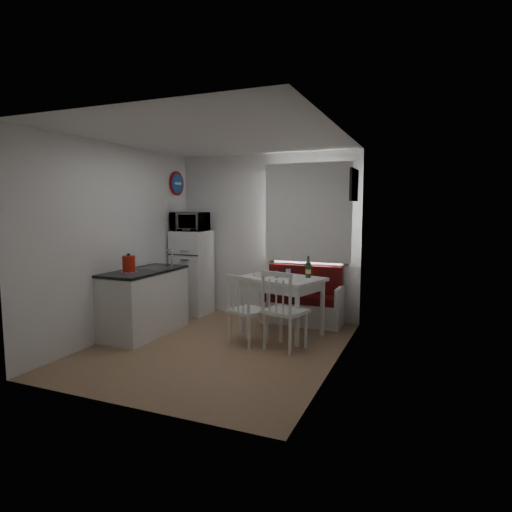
% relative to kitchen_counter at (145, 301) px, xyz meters
% --- Properties ---
extents(floor, '(3.00, 3.50, 0.02)m').
position_rel_kitchen_counter_xyz_m(floor, '(1.20, -0.16, -0.46)').
color(floor, '#967050').
rests_on(floor, ground).
extents(ceiling, '(3.00, 3.50, 0.02)m').
position_rel_kitchen_counter_xyz_m(ceiling, '(1.20, -0.16, 2.14)').
color(ceiling, white).
rests_on(ceiling, wall_back).
extents(wall_back, '(3.00, 0.02, 2.60)m').
position_rel_kitchen_counter_xyz_m(wall_back, '(1.20, 1.59, 0.84)').
color(wall_back, white).
rests_on(wall_back, floor).
extents(wall_front, '(3.00, 0.02, 2.60)m').
position_rel_kitchen_counter_xyz_m(wall_front, '(1.20, -1.91, 0.84)').
color(wall_front, white).
rests_on(wall_front, floor).
extents(wall_left, '(0.02, 3.50, 2.60)m').
position_rel_kitchen_counter_xyz_m(wall_left, '(-0.30, -0.16, 0.84)').
color(wall_left, white).
rests_on(wall_left, floor).
extents(wall_right, '(0.02, 3.50, 2.60)m').
position_rel_kitchen_counter_xyz_m(wall_right, '(2.70, -0.16, 0.84)').
color(wall_right, white).
rests_on(wall_right, floor).
extents(window, '(1.22, 0.06, 1.47)m').
position_rel_kitchen_counter_xyz_m(window, '(1.90, 1.56, 1.17)').
color(window, white).
rests_on(window, wall_back).
extents(curtain, '(1.35, 0.02, 1.50)m').
position_rel_kitchen_counter_xyz_m(curtain, '(1.90, 1.49, 1.22)').
color(curtain, white).
rests_on(curtain, wall_back).
extents(kitchen_counter, '(0.62, 1.32, 1.16)m').
position_rel_kitchen_counter_xyz_m(kitchen_counter, '(0.00, 0.00, 0.00)').
color(kitchen_counter, white).
rests_on(kitchen_counter, floor).
extents(wall_sign, '(0.03, 0.40, 0.40)m').
position_rel_kitchen_counter_xyz_m(wall_sign, '(-0.27, 1.29, 1.69)').
color(wall_sign, '#1A4CA0').
rests_on(wall_sign, wall_left).
extents(picture_frame, '(0.04, 0.52, 0.42)m').
position_rel_kitchen_counter_xyz_m(picture_frame, '(2.67, 0.94, 1.59)').
color(picture_frame, black).
rests_on(picture_frame, wall_right).
extents(bench, '(1.21, 0.47, 0.87)m').
position_rel_kitchen_counter_xyz_m(bench, '(1.87, 1.35, -0.17)').
color(bench, white).
rests_on(bench, floor).
extents(dining_table, '(1.24, 1.03, 0.80)m').
position_rel_kitchen_counter_xyz_m(dining_table, '(1.76, 0.70, 0.26)').
color(dining_table, white).
rests_on(dining_table, floor).
extents(chair_left, '(0.55, 0.54, 0.49)m').
position_rel_kitchen_counter_xyz_m(chair_left, '(1.51, 0.03, 0.11)').
color(chair_left, white).
rests_on(chair_left, floor).
extents(chair_right, '(0.57, 0.56, 0.53)m').
position_rel_kitchen_counter_xyz_m(chair_right, '(2.01, 0.02, 0.16)').
color(chair_right, white).
rests_on(chair_right, floor).
extents(fridge, '(0.55, 0.55, 1.38)m').
position_rel_kitchen_counter_xyz_m(fridge, '(0.02, 1.24, 0.23)').
color(fridge, white).
rests_on(fridge, floor).
extents(microwave, '(0.55, 0.37, 0.31)m').
position_rel_kitchen_counter_xyz_m(microwave, '(0.02, 1.19, 1.07)').
color(microwave, white).
rests_on(microwave, fridge).
extents(kettle, '(0.19, 0.19, 0.26)m').
position_rel_kitchen_counter_xyz_m(kettle, '(0.05, -0.38, 0.57)').
color(kettle, '#B41C0E').
rests_on(kettle, kitchen_counter).
extents(wine_bottle, '(0.07, 0.07, 0.30)m').
position_rel_kitchen_counter_xyz_m(wine_bottle, '(2.11, 0.80, 0.50)').
color(wine_bottle, '#154225').
rests_on(wine_bottle, dining_table).
extents(drinking_glass_orange, '(0.05, 0.05, 0.09)m').
position_rel_kitchen_counter_xyz_m(drinking_glass_orange, '(1.71, 0.65, 0.39)').
color(drinking_glass_orange, '#D84E24').
rests_on(drinking_glass_orange, dining_table).
extents(drinking_glass_blue, '(0.07, 0.07, 0.11)m').
position_rel_kitchen_counter_xyz_m(drinking_glass_blue, '(1.84, 0.75, 0.40)').
color(drinking_glass_blue, '#8CB5EE').
rests_on(drinking_glass_blue, dining_table).
extents(plate, '(0.26, 0.26, 0.02)m').
position_rel_kitchen_counter_xyz_m(plate, '(1.46, 0.72, 0.36)').
color(plate, white).
rests_on(plate, dining_table).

